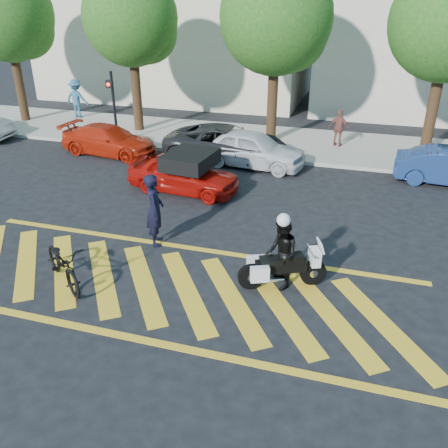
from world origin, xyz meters
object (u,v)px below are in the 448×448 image
(bicycle, at_px, (63,264))
(red_convertible, at_px, (184,174))
(officer_bike, at_px, (155,210))
(officer_moto, at_px, (282,254))
(parked_mid_right, at_px, (252,149))
(parked_mid_left, at_px, (227,144))
(police_motorcycle, at_px, (281,268))
(parked_left, at_px, (109,140))

(bicycle, height_order, red_convertible, red_convertible)
(officer_bike, bearing_deg, officer_moto, -130.41)
(officer_bike, xyz_separation_m, officer_moto, (3.64, -1.09, -0.14))
(parked_mid_right, bearing_deg, bicycle, 173.68)
(officer_bike, distance_m, parked_mid_left, 7.30)
(officer_moto, bearing_deg, police_motorcycle, 27.73)
(bicycle, bearing_deg, parked_mid_right, 24.26)
(bicycle, xyz_separation_m, parked_mid_right, (2.26, 9.35, 0.17))
(red_convertible, distance_m, parked_mid_right, 3.58)
(officer_moto, height_order, parked_mid_right, officer_moto)
(red_convertible, distance_m, parked_mid_left, 3.64)
(officer_moto, bearing_deg, red_convertible, -162.00)
(officer_bike, bearing_deg, police_motorcycle, -130.53)
(parked_mid_right, bearing_deg, police_motorcycle, -154.39)
(officer_bike, relative_size, parked_left, 0.49)
(police_motorcycle, bearing_deg, red_convertible, 108.03)
(police_motorcycle, height_order, parked_left, parked_left)
(officer_bike, height_order, bicycle, officer_bike)
(red_convertible, xyz_separation_m, parked_mid_left, (0.49, 3.60, 0.05))
(police_motorcycle, distance_m, officer_moto, 0.36)
(parked_mid_right, bearing_deg, red_convertible, 160.51)
(officer_moto, distance_m, parked_mid_right, 8.41)
(parked_mid_left, bearing_deg, parked_mid_right, -110.44)
(bicycle, distance_m, parked_left, 9.90)
(bicycle, relative_size, parked_mid_left, 0.41)
(officer_moto, bearing_deg, parked_mid_right, 174.71)
(bicycle, height_order, officer_moto, officer_moto)
(bicycle, height_order, parked_mid_right, parked_mid_right)
(police_motorcycle, relative_size, parked_mid_right, 0.47)
(officer_moto, relative_size, red_convertible, 0.45)
(police_motorcycle, relative_size, officer_moto, 1.15)
(officer_bike, xyz_separation_m, red_convertible, (-0.61, 3.69, -0.35))
(red_convertible, height_order, parked_mid_left, parked_mid_left)
(red_convertible, height_order, parked_mid_right, parked_mid_right)
(bicycle, relative_size, parked_left, 0.50)
(bicycle, distance_m, parked_mid_right, 9.62)
(red_convertible, bearing_deg, bicycle, -179.88)
(red_convertible, bearing_deg, officer_bike, -164.49)
(police_motorcycle, bearing_deg, parked_mid_right, 84.79)
(parked_mid_left, relative_size, parked_mid_right, 1.20)
(parked_left, relative_size, parked_mid_right, 0.99)
(officer_moto, height_order, parked_left, officer_moto)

